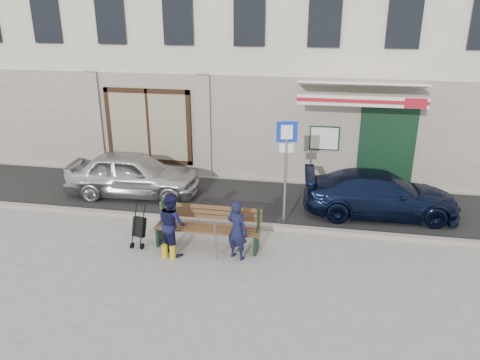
% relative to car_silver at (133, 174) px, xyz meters
% --- Properties ---
extents(ground, '(80.00, 80.00, 0.00)m').
position_rel_car_silver_xyz_m(ground, '(3.02, -2.99, -0.64)').
color(ground, '#9E9991').
rests_on(ground, ground).
extents(asphalt_lane, '(60.00, 3.20, 0.01)m').
position_rel_car_silver_xyz_m(asphalt_lane, '(3.02, 0.11, -0.64)').
color(asphalt_lane, '#282828').
rests_on(asphalt_lane, ground).
extents(curb, '(60.00, 0.18, 0.12)m').
position_rel_car_silver_xyz_m(curb, '(3.02, -1.49, -0.58)').
color(curb, '#9E9384').
rests_on(curb, ground).
extents(building, '(20.00, 8.27, 10.00)m').
position_rel_car_silver_xyz_m(building, '(3.02, 5.46, 4.33)').
color(building, beige).
rests_on(building, ground).
extents(car_silver, '(3.85, 1.74, 1.28)m').
position_rel_car_silver_xyz_m(car_silver, '(0.00, 0.00, 0.00)').
color(car_silver, silver).
rests_on(car_silver, ground).
extents(car_navy, '(4.05, 1.85, 1.15)m').
position_rel_car_silver_xyz_m(car_navy, '(6.84, -0.11, -0.07)').
color(car_navy, black).
rests_on(car_navy, ground).
extents(parking_sign, '(0.49, 0.12, 2.65)m').
position_rel_car_silver_xyz_m(parking_sign, '(4.45, -1.21, 1.13)').
color(parking_sign, gray).
rests_on(parking_sign, ground).
extents(bench, '(2.40, 1.17, 0.98)m').
position_rel_car_silver_xyz_m(bench, '(2.81, -2.61, -0.18)').
color(bench, brown).
rests_on(bench, ground).
extents(man, '(0.58, 0.49, 1.34)m').
position_rel_car_silver_xyz_m(man, '(3.61, -2.99, 0.03)').
color(man, '#121534').
rests_on(man, ground).
extents(woman, '(0.86, 0.86, 1.41)m').
position_rel_car_silver_xyz_m(woman, '(2.16, -3.01, 0.06)').
color(woman, '#131434').
rests_on(woman, ground).
extents(stroller, '(0.34, 0.44, 0.97)m').
position_rel_car_silver_xyz_m(stroller, '(1.31, -2.83, -0.21)').
color(stroller, black).
rests_on(stroller, ground).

